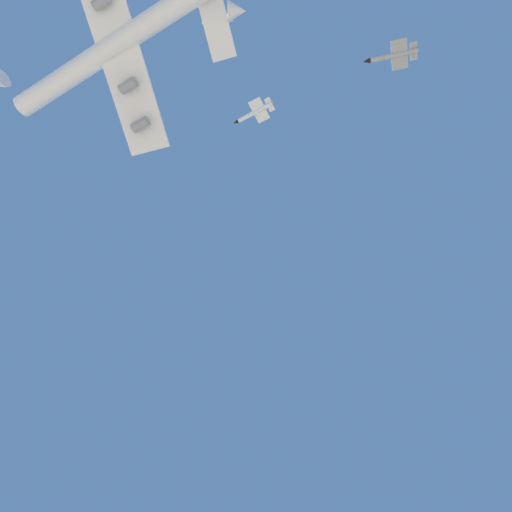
{
  "coord_description": "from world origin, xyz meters",
  "views": [
    {
      "loc": [
        -30.83,
        68.73,
        4.28
      ],
      "look_at": [
        5.96,
        39.76,
        78.35
      ],
      "focal_mm": 34.67,
      "sensor_mm": 36.0,
      "label": 1
    }
  ],
  "objects": [
    {
      "name": "carrier_jet",
      "position": [
        12.44,
        84.56,
        152.88
      ],
      "size": [
        65.74,
        54.77,
        23.1
      ],
      "rotation": [
        0.25,
        0.0,
        0.65
      ],
      "color": "white"
    },
    {
      "name": "chase_jet_right_wing",
      "position": [
        -33.93,
        22.79,
        149.16
      ],
      "size": [
        13.51,
        12.06,
        4.0
      ],
      "rotation": [
        0.0,
        0.0,
        0.7
      ],
      "color": "#999EA3"
    },
    {
      "name": "chase_jet_lead",
      "position": [
        7.4,
        39.07,
        172.5
      ],
      "size": [
        14.97,
        9.35,
        4.0
      ],
      "rotation": [
        0.0,
        0.0,
        0.42
      ],
      "color": "silver"
    }
  ]
}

